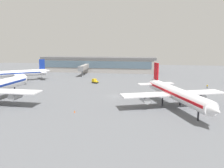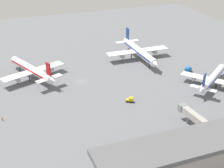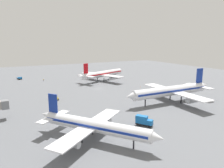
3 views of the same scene
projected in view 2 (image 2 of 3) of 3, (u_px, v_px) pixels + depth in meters
The scene contains 10 objects.
ground at pixel (81, 82), 172.68m from camera, with size 288.00×288.00×0.00m, color slate.
terminal_building at pixel (214, 148), 112.43m from camera, with size 83.90×15.41×11.05m.
airplane_at_gate at pixel (139, 51), 198.68m from camera, with size 38.20×47.77×14.56m.
airplane_taxiing at pixel (32, 70), 174.45m from camera, with size 34.93×42.33×13.45m.
airplane_distant at pixel (212, 78), 166.13m from camera, with size 33.05×27.98×11.82m.
baggage_tug at pixel (130, 100), 152.48m from camera, with size 3.75×3.51×2.30m.
catering_truck at pixel (188, 70), 182.27m from camera, with size 5.71×4.70×3.30m.
ground_crew_worker at pixel (2, 119), 138.33m from camera, with size 0.53×0.51×1.67m.
jet_bridge at pixel (198, 119), 129.63m from camera, with size 4.24×23.46×6.74m.
safety_cone_near_gate at pixel (83, 63), 195.16m from camera, with size 0.44×0.44×0.60m, color #EA590C.
Camera 2 is at (-42.03, -151.31, 73.55)m, focal length 53.75 mm.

